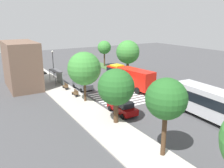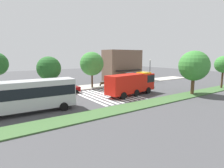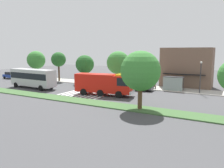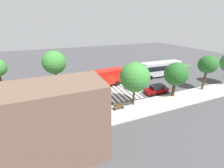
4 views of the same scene
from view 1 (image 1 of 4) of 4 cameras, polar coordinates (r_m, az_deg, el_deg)
The scene contains 18 objects.
ground_plane at distance 37.00m, azimuth 3.36°, elevation -2.28°, with size 120.00×120.00×0.00m, color #424244.
sidewalk at distance 33.15m, azimuth -8.92°, elevation -4.49°, with size 60.00×4.69×0.14m, color #ADA89E.
median_strip at distance 41.62m, azimuth 12.12°, elevation -0.45°, with size 60.00×3.00×0.14m, color #3D6033.
crosswalk at distance 35.92m, azimuth 4.61°, elevation -2.85°, with size 7.65×11.11×0.01m.
fire_truck at distance 39.35m, azimuth 4.07°, elevation 1.85°, with size 9.96×3.83×3.60m.
parked_car_mid at distance 28.96m, azimuth 2.57°, elevation -5.65°, with size 4.57×2.09×1.69m.
parked_car_east at distance 39.11m, azimuth -7.30°, elevation -0.05°, with size 4.44×2.19×1.69m.
transit_bus at distance 28.86m, azimuth 23.93°, elevation -4.35°, with size 10.45×3.22×3.69m.
bus_stop_shelter at distance 42.77m, azimuth -13.29°, elevation 2.42°, with size 3.50×1.40×2.46m.
bench_near_shelter at distance 39.40m, azimuth -11.38°, elevation -0.54°, with size 1.60×0.50×0.90m.
bench_west_of_shelter at distance 35.59m, azimuth -9.03°, elevation -2.19°, with size 1.60×0.50×0.90m.
street_lamp at distance 47.10m, azimuth -14.38°, elevation 5.38°, with size 0.36×0.36×5.37m.
storefront_building at distance 42.16m, azimuth -21.48°, elevation 4.39°, with size 9.71×5.65×7.85m.
sidewalk_tree_west at distance 19.14m, azimuth 13.26°, elevation -3.71°, with size 3.44×3.44×6.82m.
sidewalk_tree_center at distance 25.12m, azimuth 1.02°, elevation -0.83°, with size 4.06×4.06×6.19m.
sidewalk_tree_east at distance 32.10m, azimuth -6.87°, elevation 3.80°, with size 4.64×4.64×7.04m.
median_tree_far_west at distance 48.66m, azimuth 3.93°, elevation 7.87°, with size 4.88×4.88×7.12m.
median_tree_west at distance 57.14m, azimuth -1.92°, elevation 9.00°, with size 3.25×3.25×6.25m.
Camera 1 is at (-28.96, 19.98, 11.42)m, focal length 37.01 mm.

